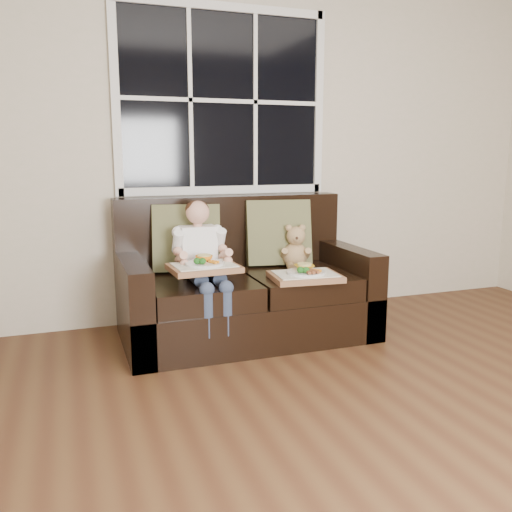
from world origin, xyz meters
name	(u,v)px	position (x,y,z in m)	size (l,w,h in m)	color
window_back	(223,101)	(-0.50, 2.48, 1.65)	(1.62, 0.04, 1.37)	black
loveseat	(243,291)	(-0.50, 2.02, 0.31)	(1.70, 0.92, 0.96)	black
pillow_left	(187,238)	(-0.87, 2.17, 0.68)	(0.50, 0.31, 0.48)	brown
pillow_right	(278,233)	(-0.18, 2.17, 0.69)	(0.51, 0.29, 0.49)	brown
child	(202,253)	(-0.83, 1.90, 0.63)	(0.35, 0.58, 0.79)	white
teddy_bear	(296,250)	(-0.09, 2.04, 0.58)	(0.22, 0.27, 0.33)	#AA815A
tray_left	(204,266)	(-0.86, 1.71, 0.57)	(0.44, 0.35, 0.10)	#936142
tray_right	(305,275)	(-0.19, 1.65, 0.48)	(0.47, 0.38, 0.10)	#936142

